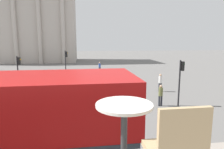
{
  "coord_description": "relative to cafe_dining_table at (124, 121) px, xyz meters",
  "views": [
    {
      "loc": [
        0.08,
        -2.3,
        4.91
      ],
      "look_at": [
        2.67,
        15.51,
        1.9
      ],
      "focal_mm": 32.0,
      "sensor_mm": 36.0,
      "label": 1
    }
  ],
  "objects": [
    {
      "name": "plaza_building_left",
      "position": [
        -14.6,
        49.34,
        7.47
      ],
      "size": [
        25.59,
        11.76,
        23.1
      ],
      "color": "#BCB2A8",
      "rests_on": "ground_plane"
    },
    {
      "name": "pedestrian_white",
      "position": [
        7.03,
        16.34,
        -3.05
      ],
      "size": [
        0.32,
        0.32,
        1.77
      ],
      "rotation": [
        0.0,
        0.0,
        3.49
      ],
      "color": "#282B33",
      "rests_on": "ground_plane"
    },
    {
      "name": "traffic_light_far",
      "position": [
        -2.59,
        24.28,
        -1.65
      ],
      "size": [
        0.42,
        0.24,
        3.71
      ],
      "color": "black",
      "rests_on": "ground_plane"
    },
    {
      "name": "pedestrian_blue",
      "position": [
        2.2,
        29.78,
        -3.16
      ],
      "size": [
        0.32,
        0.32,
        1.6
      ],
      "rotation": [
        0.0,
        0.0,
        0.62
      ],
      "color": "#282B33",
      "rests_on": "ground_plane"
    },
    {
      "name": "pedestrian_olive",
      "position": [
        5.37,
        12.09,
        -3.12
      ],
      "size": [
        0.32,
        0.32,
        1.65
      ],
      "rotation": [
        0.0,
        0.0,
        0.25
      ],
      "color": "#282B33",
      "rests_on": "ground_plane"
    },
    {
      "name": "traffic_light_near",
      "position": [
        6.84,
        11.94,
        -1.76
      ],
      "size": [
        0.42,
        0.24,
        3.52
      ],
      "color": "black",
      "rests_on": "ground_plane"
    },
    {
      "name": "cafe_dining_table",
      "position": [
        0.0,
        0.0,
        0.0
      ],
      "size": [
        0.6,
        0.6,
        0.73
      ],
      "color": "#2D2D30",
      "rests_on": "cafe_floor_slab"
    },
    {
      "name": "traffic_light_mid",
      "position": [
        -6.36,
        17.45,
        -1.74
      ],
      "size": [
        0.42,
        0.24,
        3.54
      ],
      "color": "black",
      "rests_on": "ground_plane"
    }
  ]
}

